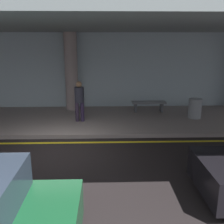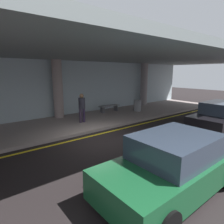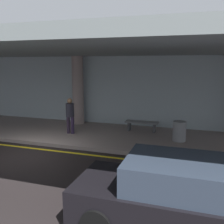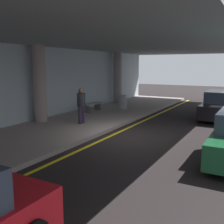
# 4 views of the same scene
# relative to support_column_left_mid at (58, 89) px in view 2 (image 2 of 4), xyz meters

# --- Properties ---
(ground_plane) EXTENTS (60.00, 60.00, 0.00)m
(ground_plane) POSITION_rel_support_column_left_mid_xyz_m (0.00, -4.70, -1.97)
(ground_plane) COLOR black
(sidewalk) EXTENTS (26.00, 4.20, 0.15)m
(sidewalk) POSITION_rel_support_column_left_mid_xyz_m (0.00, -1.60, -1.90)
(sidewalk) COLOR gray
(sidewalk) RESTS_ON ground
(lane_stripe_yellow) EXTENTS (26.00, 0.14, 0.01)m
(lane_stripe_yellow) POSITION_rel_support_column_left_mid_xyz_m (0.00, -4.08, -1.97)
(lane_stripe_yellow) COLOR yellow
(lane_stripe_yellow) RESTS_ON ground
(support_column_left_mid) EXTENTS (0.61, 0.61, 3.65)m
(support_column_left_mid) POSITION_rel_support_column_left_mid_xyz_m (0.00, 0.00, 0.00)
(support_column_left_mid) COLOR gray
(support_column_left_mid) RESTS_ON sidewalk
(support_column_center) EXTENTS (0.61, 0.61, 3.65)m
(support_column_center) POSITION_rel_support_column_left_mid_xyz_m (8.00, 0.00, 0.00)
(support_column_center) COLOR gray
(support_column_center) RESTS_ON sidewalk
(ceiling_overhang) EXTENTS (28.00, 13.20, 0.30)m
(ceiling_overhang) POSITION_rel_support_column_left_mid_xyz_m (0.00, -2.10, 1.97)
(ceiling_overhang) COLOR gray
(ceiling_overhang) RESTS_ON support_column_far_left
(terminal_back_wall) EXTENTS (26.00, 0.30, 3.80)m
(terminal_back_wall) POSITION_rel_support_column_left_mid_xyz_m (0.00, 0.65, -0.07)
(terminal_back_wall) COLOR #A9B9C0
(terminal_back_wall) RESTS_ON ground
(car_dark_green) EXTENTS (4.10, 1.92, 1.50)m
(car_dark_green) POSITION_rel_support_column_left_mid_xyz_m (-0.88, -9.06, -1.26)
(car_dark_green) COLOR #174F2B
(car_dark_green) RESTS_ON ground
(car_black) EXTENTS (4.10, 1.92, 1.50)m
(car_black) POSITION_rel_support_column_left_mid_xyz_m (5.70, -7.54, -1.26)
(car_black) COLOR black
(car_black) RESTS_ON ground
(traveler_with_luggage) EXTENTS (0.38, 0.38, 1.68)m
(traveler_with_luggage) POSITION_rel_support_column_left_mid_xyz_m (0.53, -2.03, -0.86)
(traveler_with_luggage) COLOR #312537
(traveler_with_luggage) RESTS_ON sidewalk
(bench_metal) EXTENTS (1.60, 0.50, 0.48)m
(bench_metal) POSITION_rel_support_column_left_mid_xyz_m (3.65, -0.58, -1.47)
(bench_metal) COLOR slate
(bench_metal) RESTS_ON sidewalk
(trash_bin_steel) EXTENTS (0.56, 0.56, 0.85)m
(trash_bin_steel) POSITION_rel_support_column_left_mid_xyz_m (5.49, -1.68, -1.40)
(trash_bin_steel) COLOR gray
(trash_bin_steel) RESTS_ON sidewalk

